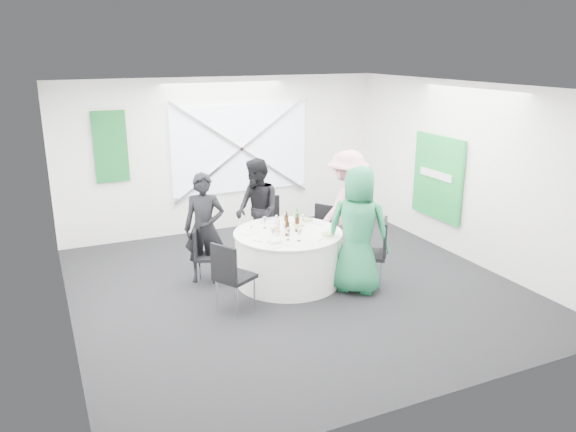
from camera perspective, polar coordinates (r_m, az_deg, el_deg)
name	(u,v)px	position (r m, az deg, el deg)	size (l,w,h in m)	color
floor	(294,286)	(8.12, 0.59, -7.14)	(6.00, 6.00, 0.00)	black
ceiling	(294,87)	(7.44, 0.66, 12.97)	(6.00, 6.00, 0.00)	white
wall_back	(225,155)	(10.39, -6.46, 6.18)	(6.00, 6.00, 0.00)	white
wall_front	(435,267)	(5.24, 14.76, -5.03)	(6.00, 6.00, 0.00)	white
wall_left	(59,219)	(6.98, -22.26, -0.24)	(6.00, 6.00, 0.00)	white
wall_right	(466,172)	(9.31, 17.63, 4.25)	(6.00, 6.00, 0.00)	white
window_panel	(241,149)	(10.44, -4.83, 6.83)	(2.60, 0.03, 1.60)	white
window_brace_a	(241,149)	(10.40, -4.76, 6.79)	(0.05, 0.05, 3.16)	silver
window_brace_b	(241,149)	(10.40, -4.76, 6.79)	(0.05, 0.05, 3.16)	silver
green_banner	(111,147)	(9.87, -17.58, 6.71)	(0.55, 0.04, 1.20)	#146729
green_sign	(437,177)	(9.76, 14.94, 3.82)	(0.05, 1.20, 1.40)	green
banquet_table	(288,257)	(8.15, 0.00, -4.17)	(1.56, 1.56, 0.76)	white
chair_back	(269,223)	(9.02, -1.99, -0.68)	(0.51, 0.51, 1.00)	black
chair_back_left	(204,252)	(8.14, -8.55, -3.60)	(0.50, 0.49, 0.83)	black
chair_back_right	(322,229)	(8.96, 3.49, -1.30)	(0.56, 0.56, 0.89)	black
chair_front_right	(376,248)	(7.97, 8.88, -3.22)	(0.64, 0.64, 1.01)	black
chair_front_left	(230,272)	(7.19, -5.88, -5.70)	(0.59, 0.59, 0.95)	black
person_man_back_left	(205,228)	(8.12, -8.48, -1.26)	(0.59, 0.39, 1.61)	black
person_man_back	(257,210)	(8.87, -3.14, 0.57)	(0.80, 0.44, 1.64)	black
person_woman_pink	(347,207)	(8.86, 6.02, 0.96)	(1.15, 0.54, 1.78)	pink
person_woman_green	(358,230)	(7.73, 7.13, -1.43)	(0.87, 0.57, 1.79)	#227C4D
plate_back	(267,221)	(8.48, -2.17, -0.56)	(0.24, 0.24, 0.01)	white
plate_back_left	(250,232)	(8.00, -3.92, -1.67)	(0.24, 0.24, 0.01)	white
plate_back_right	(307,220)	(8.50, 1.91, -0.45)	(0.26, 0.26, 0.04)	white
plate_front_right	(328,235)	(7.85, 4.05, -1.96)	(0.26, 0.26, 0.04)	white
plate_front_left	(274,245)	(7.48, -1.47, -2.96)	(0.25, 0.25, 0.01)	white
napkin	(275,242)	(7.52, -1.34, -2.62)	(0.17, 0.11, 0.05)	white
beer_bottle_a	(278,226)	(7.96, -1.07, -1.07)	(0.06, 0.06, 0.25)	#361A09
beer_bottle_b	(286,222)	(8.16, -0.16, -0.60)	(0.06, 0.06, 0.25)	#361A09
beer_bottle_c	(297,225)	(8.01, 0.94, -0.88)	(0.06, 0.06, 0.27)	#361A09
beer_bottle_d	(287,229)	(7.84, -0.07, -1.32)	(0.06, 0.06, 0.26)	#361A09
green_water_bottle	(297,220)	(8.15, 0.95, -0.44)	(0.08, 0.08, 0.30)	green
clear_water_bottle	(276,227)	(7.85, -1.20, -1.17)	(0.08, 0.08, 0.29)	white
wine_glass_a	(273,231)	(7.67, -1.55, -1.54)	(0.07, 0.07, 0.17)	white
wine_glass_b	(284,217)	(8.31, -0.37, -0.07)	(0.07, 0.07, 0.17)	white
wine_glass_c	(295,216)	(8.32, 0.71, -0.04)	(0.07, 0.07, 0.17)	white
wine_glass_d	(299,232)	(7.62, 1.15, -1.66)	(0.07, 0.07, 0.17)	white
wine_glass_e	(288,231)	(7.65, 0.02, -1.57)	(0.07, 0.07, 0.17)	white
wine_glass_f	(265,220)	(8.16, -2.38, -0.41)	(0.07, 0.07, 0.17)	white
wine_glass_g	(303,218)	(8.27, 1.52, -0.16)	(0.07, 0.07, 0.17)	white
fork_a	(321,240)	(7.69, 3.36, -2.46)	(0.01, 0.15, 0.01)	silver
knife_a	(328,231)	(8.06, 4.09, -1.56)	(0.01, 0.15, 0.01)	silver
fork_b	(259,242)	(7.63, -2.99, -2.61)	(0.01, 0.15, 0.01)	silver
knife_b	(286,245)	(7.47, -0.23, -3.01)	(0.01, 0.15, 0.01)	silver
fork_c	(252,227)	(8.24, -3.72, -1.15)	(0.01, 0.15, 0.01)	silver
knife_c	(248,233)	(7.97, -4.11, -1.78)	(0.01, 0.15, 0.01)	silver
fork_d	(319,225)	(8.35, 3.22, -0.89)	(0.01, 0.15, 0.01)	silver
knife_d	(300,221)	(8.54, 1.21, -0.46)	(0.01, 0.15, 0.01)	silver
fork_e	(280,220)	(8.56, -0.77, -0.43)	(0.01, 0.15, 0.01)	silver
knife_e	(264,222)	(8.45, -2.43, -0.66)	(0.01, 0.15, 0.01)	silver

